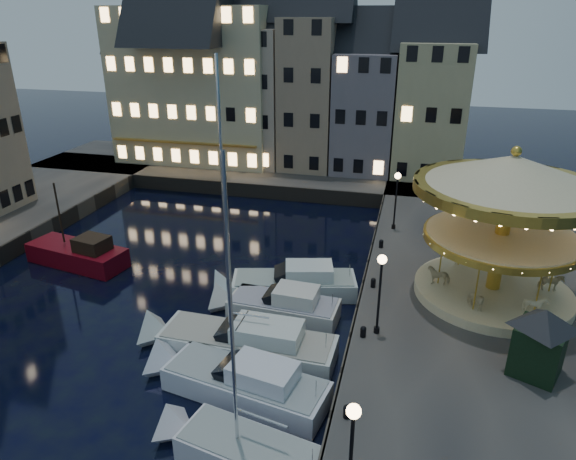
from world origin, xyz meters
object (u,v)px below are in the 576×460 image
(bollard_c, at_px, (373,282))
(carousel, at_px, (508,201))
(motorboat_c, at_px, (240,342))
(bollard_a, at_px, (347,411))
(bollard_d, at_px, (381,243))
(motorboat_d, at_px, (276,307))
(streetlamp_b, at_px, (380,283))
(bollard_b, at_px, (363,331))
(motorboat_b, at_px, (238,382))
(motorboat_e, at_px, (287,284))
(motorboat_a, at_px, (237,450))
(ticket_kiosk, at_px, (542,331))
(streetlamp_a, at_px, (352,444))
(streetlamp_c, at_px, (396,193))
(red_fishing_boat, at_px, (79,255))

(bollard_c, height_order, carousel, carousel)
(motorboat_c, bearing_deg, bollard_a, -37.06)
(bollard_d, distance_m, motorboat_d, 9.38)
(bollard_c, xyz_separation_m, motorboat_d, (-5.04, -2.35, -0.96))
(streetlamp_b, xyz_separation_m, bollard_b, (-0.60, -0.50, -2.41))
(bollard_a, xyz_separation_m, motorboat_c, (-5.89, 4.44, -0.92))
(bollard_a, height_order, motorboat_b, motorboat_b)
(motorboat_e, xyz_separation_m, carousel, (11.48, 0.40, 6.15))
(bollard_c, distance_m, motorboat_e, 5.16)
(streetlamp_b, xyz_separation_m, motorboat_d, (-5.64, 2.15, -3.38))
(bollard_c, bearing_deg, bollard_d, 90.00)
(motorboat_a, xyz_separation_m, ticket_kiosk, (11.24, 6.51, 2.87))
(streetlamp_a, xyz_separation_m, bollard_d, (-0.60, 20.00, -2.41))
(streetlamp_c, xyz_separation_m, bollard_c, (-0.60, -9.00, -2.41))
(bollard_b, bearing_deg, motorboat_a, -117.31)
(motorboat_d, bearing_deg, motorboat_a, -82.99)
(streetlamp_b, bearing_deg, bollard_a, -95.71)
(bollard_b, height_order, ticket_kiosk, ticket_kiosk)
(bollard_c, bearing_deg, motorboat_a, -107.10)
(bollard_d, distance_m, motorboat_e, 7.36)
(motorboat_b, height_order, motorboat_d, same)
(streetlamp_c, xyz_separation_m, carousel, (5.81, -8.36, 2.78))
(bollard_a, relative_size, carousel, 0.06)
(bollard_d, xyz_separation_m, motorboat_b, (-5.04, -14.33, -0.96))
(streetlamp_c, height_order, bollard_b, streetlamp_c)
(streetlamp_a, height_order, bollard_c, streetlamp_a)
(motorboat_b, relative_size, red_fishing_boat, 1.17)
(bollard_b, height_order, bollard_c, same)
(bollard_d, height_order, motorboat_d, motorboat_d)
(bollard_b, distance_m, ticket_kiosk, 7.70)
(carousel, bearing_deg, motorboat_e, -178.01)
(bollard_a, xyz_separation_m, ticket_kiosk, (7.44, 4.64, 1.81))
(streetlamp_a, distance_m, motorboat_b, 8.68)
(bollard_a, height_order, bollard_d, same)
(motorboat_d, height_order, carousel, carousel)
(motorboat_d, bearing_deg, carousel, 14.65)
(bollard_a, xyz_separation_m, carousel, (6.41, 11.14, 5.20))
(streetlamp_a, bearing_deg, streetlamp_c, 90.00)
(bollard_b, height_order, motorboat_d, motorboat_d)
(bollard_a, distance_m, carousel, 13.87)
(motorboat_a, height_order, motorboat_d, motorboat_a)
(bollard_d, distance_m, ticket_kiosk, 13.70)
(bollard_b, distance_m, motorboat_c, 6.05)
(motorboat_c, xyz_separation_m, motorboat_e, (0.82, 6.30, -0.04))
(streetlamp_a, distance_m, bollard_c, 14.71)
(motorboat_e, bearing_deg, motorboat_d, -89.41)
(bollard_a, height_order, motorboat_d, motorboat_d)
(motorboat_d, bearing_deg, streetlamp_a, -65.11)
(streetlamp_a, distance_m, motorboat_e, 16.15)
(streetlamp_b, bearing_deg, motorboat_b, -142.45)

